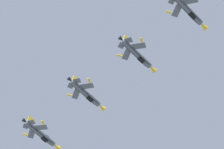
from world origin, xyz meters
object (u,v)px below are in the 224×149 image
at_px(fighter_jet_right_wing, 137,54).
at_px(fighter_jet_left_outer, 188,10).
at_px(fighter_jet_lead, 41,134).
at_px(fighter_jet_left_wing, 86,94).

height_order(fighter_jet_right_wing, fighter_jet_left_outer, fighter_jet_right_wing).
relative_size(fighter_jet_lead, fighter_jet_left_wing, 1.00).
height_order(fighter_jet_lead, fighter_jet_right_wing, fighter_jet_right_wing).
xyz_separation_m(fighter_jet_left_wing, fighter_jet_right_wing, (20.41, -7.15, -1.19)).
relative_size(fighter_jet_left_wing, fighter_jet_left_outer, 1.00).
bearing_deg(fighter_jet_lead, fighter_jet_right_wing, 2.32).
distance_m(fighter_jet_left_wing, fighter_jet_right_wing, 21.66).
height_order(fighter_jet_left_wing, fighter_jet_left_outer, fighter_jet_left_wing).
relative_size(fighter_jet_lead, fighter_jet_right_wing, 1.00).
xyz_separation_m(fighter_jet_right_wing, fighter_jet_left_outer, (19.02, -7.59, -0.21)).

